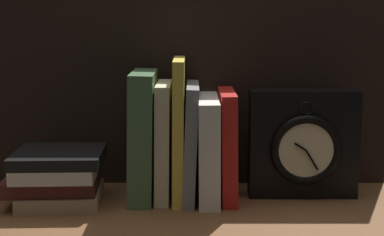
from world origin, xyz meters
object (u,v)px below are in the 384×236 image
Objects in this scene: book_cream_twain at (162,141)px; book_gray_chess at (189,142)px; book_yellow_seinlanguage at (176,129)px; book_red_requiem at (226,145)px; framed_clock at (302,144)px; book_stack_side at (56,177)px; book_white_catcher at (207,148)px; book_green_romantic at (141,136)px.

book_cream_twain is 1.01× the size of book_gray_chess.
book_red_requiem is at bearing 0.00° from book_yellow_seinlanguage.
book_red_requiem is 13.03cm from framed_clock.
book_red_requiem is 29.12cm from book_stack_side.
book_white_catcher is 25.81cm from book_stack_side.
book_gray_chess is at bearing 0.00° from book_cream_twain.
book_red_requiem is (8.55, 0.00, -2.73)cm from book_yellow_seinlanguage.
book_gray_chess is 1.06× the size of framed_clock.
book_gray_chess is at bearing 0.00° from book_yellow_seinlanguage.
book_green_romantic is 1.11× the size of book_gray_chess.
book_yellow_seinlanguage is at bearing 180.00° from book_red_requiem.
book_stack_side is at bearing -173.51° from book_red_requiem.
book_white_catcher is 0.94× the size of book_red_requiem.
book_green_romantic is 1.10× the size of book_cream_twain.
book_red_requiem is at bearing -177.58° from framed_clock.
book_gray_chess is 1.13× the size of book_white_catcher.
framed_clock reaches higher than book_white_catcher.
book_stack_side is (-17.58, -3.25, -5.39)cm from book_cream_twain.
book_green_romantic is at bearing 180.00° from book_red_requiem.
book_yellow_seinlanguage reaches higher than book_stack_side.
book_green_romantic is 5.99cm from book_yellow_seinlanguage.
framed_clock is (27.45, 0.55, -1.65)cm from book_green_romantic.
framed_clock is at bearing 1.31° from book_cream_twain.
framed_clock reaches higher than book_stack_side.
book_white_catcher is (11.15, 0.00, -2.18)cm from book_green_romantic.
book_red_requiem is 1.00× the size of framed_clock.
book_white_catcher is at bearing 0.00° from book_green_romantic.
book_stack_side is at bearing -169.53° from book_cream_twain.
book_yellow_seinlanguage is at bearing 0.00° from book_green_romantic.
book_cream_twain is 1.19× the size of book_stack_side.
book_stack_side is (-28.55, -3.25, -4.71)cm from book_red_requiem.
framed_clock is 1.11× the size of book_stack_side.
book_white_catcher is 16.32cm from framed_clock.
book_yellow_seinlanguage is 1.44× the size of book_stack_side.
book_white_catcher is at bearing 180.00° from book_red_requiem.
book_yellow_seinlanguage is 6.20cm from book_white_catcher.
book_cream_twain is 4.64cm from book_gray_chess.
book_gray_chess reaches higher than book_white_catcher.
book_stack_side is at bearing -174.78° from framed_clock.
book_gray_chess is 1.18× the size of book_stack_side.
book_white_catcher is at bearing -178.07° from framed_clock.
book_stack_side is at bearing -170.78° from book_yellow_seinlanguage.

